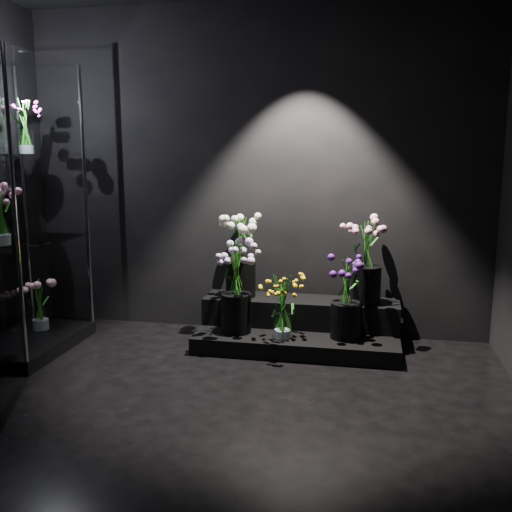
# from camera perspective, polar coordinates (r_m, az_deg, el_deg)

# --- Properties ---
(floor) EXTENTS (4.00, 4.00, 0.00)m
(floor) POSITION_cam_1_polar(r_m,az_deg,el_deg) (3.39, -7.15, -17.43)
(floor) COLOR black
(floor) RESTS_ON ground
(wall_back) EXTENTS (4.00, 0.00, 4.00)m
(wall_back) POSITION_cam_1_polar(r_m,az_deg,el_deg) (4.94, -0.14, 8.38)
(wall_back) COLOR black
(wall_back) RESTS_ON floor
(display_riser) EXTENTS (1.62, 0.72, 0.36)m
(display_riser) POSITION_cam_1_polar(r_m,az_deg,el_deg) (4.76, 4.31, -7.04)
(display_riser) COLOR black
(display_riser) RESTS_ON floor
(display_case) EXTENTS (0.62, 1.03, 2.27)m
(display_case) POSITION_cam_1_polar(r_m,az_deg,el_deg) (4.78, -22.49, 4.36)
(display_case) COLOR black
(display_case) RESTS_ON floor
(bouquet_orange_bells) EXTENTS (0.34, 0.34, 0.52)m
(bouquet_orange_bells) POSITION_cam_1_polar(r_m,az_deg,el_deg) (4.43, 2.68, -4.97)
(bouquet_orange_bells) COLOR white
(bouquet_orange_bells) RESTS_ON display_riser
(bouquet_lilac) EXTENTS (0.44, 0.44, 0.74)m
(bouquet_lilac) POSITION_cam_1_polar(r_m,az_deg,el_deg) (4.55, -2.01, -2.53)
(bouquet_lilac) COLOR black
(bouquet_lilac) RESTS_ON display_riser
(bouquet_purple) EXTENTS (0.32, 0.32, 0.64)m
(bouquet_purple) POSITION_cam_1_polar(r_m,az_deg,el_deg) (4.48, 9.07, -3.97)
(bouquet_purple) COLOR black
(bouquet_purple) RESTS_ON display_riser
(bouquet_cream_roses) EXTENTS (0.50, 0.50, 0.71)m
(bouquet_cream_roses) POSITION_cam_1_polar(r_m,az_deg,el_deg) (4.79, -1.56, 0.70)
(bouquet_cream_roses) COLOR black
(bouquet_cream_roses) RESTS_ON display_riser
(bouquet_pink_roses) EXTENTS (0.45, 0.45, 0.69)m
(bouquet_pink_roses) POSITION_cam_1_polar(r_m,az_deg,el_deg) (4.66, 11.03, 0.05)
(bouquet_pink_roses) COLOR black
(bouquet_pink_roses) RESTS_ON display_riser
(bouquet_case_pink) EXTENTS (0.33, 0.33, 0.47)m
(bouquet_case_pink) POSITION_cam_1_polar(r_m,az_deg,el_deg) (4.64, -24.22, 3.98)
(bouquet_case_pink) COLOR white
(bouquet_case_pink) RESTS_ON display_case
(bouquet_case_magenta) EXTENTS (0.23, 0.23, 0.41)m
(bouquet_case_magenta) POSITION_cam_1_polar(r_m,az_deg,el_deg) (4.85, -22.12, 11.92)
(bouquet_case_magenta) COLOR white
(bouquet_case_magenta) RESTS_ON display_case
(bouquet_case_base_pink) EXTENTS (0.36, 0.36, 0.43)m
(bouquet_case_base_pink) POSITION_cam_1_polar(r_m,az_deg,el_deg) (5.09, -20.87, -4.40)
(bouquet_case_base_pink) COLOR white
(bouquet_case_base_pink) RESTS_ON display_case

